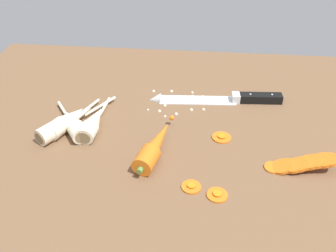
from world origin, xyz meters
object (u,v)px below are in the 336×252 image
whole_carrot (155,146)px  carrot_slice_stack (301,164)px  parsnip_back (67,123)px  chefs_knife (214,99)px  parsnip_mid_right (73,124)px  carrot_slice_stray_mid (191,186)px  carrot_slice_stray_near (217,194)px  parsnip_mid_left (93,123)px  carrot_slice_stray_far (222,137)px  parsnip_front (67,121)px

whole_carrot → carrot_slice_stack: (30.18, -1.97, -0.64)cm
parsnip_back → chefs_knife: bearing=25.8°
parsnip_mid_right → carrot_slice_stack: (50.14, -8.61, -0.52)cm
carrot_slice_stray_mid → parsnip_mid_right: bearing=150.3°
carrot_slice_stray_near → carrot_slice_stray_mid: (-4.96, 1.67, 0.00)cm
parsnip_mid_left → carrot_slice_stack: parsnip_mid_left is taller
carrot_slice_stray_far → parsnip_front: bearing=179.0°
carrot_slice_stack → carrot_slice_stray_mid: bearing=-161.1°
parsnip_front → carrot_slice_stack: 52.79cm
parsnip_mid_right → carrot_slice_stray_far: size_ratio=3.76×
whole_carrot → carrot_slice_stray_near: (13.28, -11.15, -1.74)cm
parsnip_mid_right → carrot_slice_stray_mid: (28.28, -16.12, -1.62)cm
carrot_slice_stack → carrot_slice_stray_far: size_ratio=3.31×
chefs_knife → carrot_slice_stray_mid: (-4.27, -32.90, -0.29)cm
whole_carrot → carrot_slice_stray_near: bearing=-40.0°
parsnip_back → carrot_slice_stray_mid: bearing=-28.7°
whole_carrot → parsnip_mid_right: whole_carrot is taller
whole_carrot → carrot_slice_stack: whole_carrot is taller
carrot_slice_stray_mid → carrot_slice_stray_far: same height
whole_carrot → carrot_slice_stack: bearing=-3.7°
parsnip_back → carrot_slice_stack: bearing=-9.7°
parsnip_mid_left → carrot_slice_stray_mid: size_ratio=4.92×
carrot_slice_stack → parsnip_front: bearing=169.4°
carrot_slice_stray_mid → carrot_slice_stack: bearing=18.9°
whole_carrot → carrot_slice_stray_near: 17.43cm
carrot_slice_stray_mid → parsnip_back: bearing=151.3°
parsnip_back → carrot_slice_stray_near: parsnip_back is taller
parsnip_back → carrot_slice_stray_near: size_ratio=5.40×
parsnip_mid_right → carrot_slice_stray_near: (33.24, -17.79, -1.62)cm
parsnip_back → carrot_slice_stack: (51.73, -8.87, -0.52)cm
parsnip_mid_left → carrot_slice_stray_near: bearing=-33.0°
parsnip_mid_right → parsnip_mid_left: bearing=10.8°
parsnip_mid_right → whole_carrot: bearing=-18.4°
carrot_slice_stray_far → carrot_slice_stray_mid: bearing=-110.2°
carrot_slice_stray_far → parsnip_back: bearing=-179.6°
carrot_slice_stack → whole_carrot: bearing=176.3°
parsnip_front → parsnip_mid_right: (1.75, -1.09, -0.00)cm
parsnip_back → carrot_slice_stray_mid: parsnip_back is taller
parsnip_mid_left → carrot_slice_stack: 46.58cm
carrot_slice_stack → parsnip_back: bearing=170.3°
chefs_knife → whole_carrot: bearing=-118.2°
carrot_slice_stack → carrot_slice_stray_mid: 23.14cm
whole_carrot → carrot_slice_stray_far: (14.43, 7.12, -1.74)cm
chefs_knife → parsnip_mid_right: 36.64cm
chefs_knife → whole_carrot: size_ratio=1.72×
parsnip_front → parsnip_mid_left: (6.29, -0.22, -0.00)cm
carrot_slice_stray_near → parsnip_mid_right: bearing=151.8°
parsnip_mid_left → carrot_slice_stray_far: 29.89cm
chefs_knife → parsnip_mid_left: parsnip_mid_left is taller
chefs_knife → parsnip_back: size_ratio=1.61×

